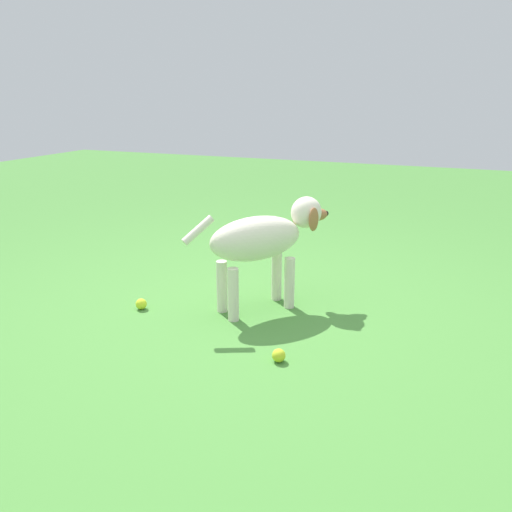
# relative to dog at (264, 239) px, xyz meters

# --- Properties ---
(ground) EXTENTS (14.00, 14.00, 0.00)m
(ground) POSITION_rel_dog_xyz_m (-0.05, -0.21, -0.43)
(ground) COLOR #478438
(dog) EXTENTS (0.64, 0.78, 0.65)m
(dog) POSITION_rel_dog_xyz_m (0.00, 0.00, 0.00)
(dog) COLOR silver
(dog) RESTS_ON ground
(tennis_ball_0) EXTENTS (0.07, 0.07, 0.07)m
(tennis_ball_0) POSITION_rel_dog_xyz_m (-0.67, -0.30, -0.40)
(tennis_ball_0) COLOR #CADF2A
(tennis_ball_0) RESTS_ON ground
(tennis_ball_1) EXTENTS (0.07, 0.07, 0.07)m
(tennis_ball_1) POSITION_rel_dog_xyz_m (0.30, -0.58, -0.40)
(tennis_ball_1) COLOR #C1D22A
(tennis_ball_1) RESTS_ON ground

